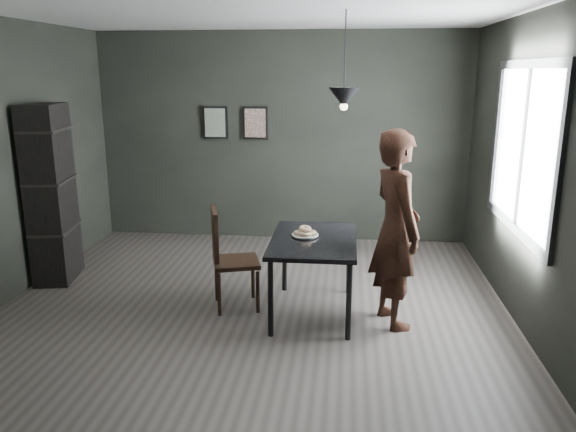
# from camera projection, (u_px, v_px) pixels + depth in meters

# --- Properties ---
(ground) EXTENTS (5.00, 5.00, 0.00)m
(ground) POSITION_uv_depth(u_px,v_px,m) (252.00, 309.00, 5.53)
(ground) COLOR #342F2D
(ground) RESTS_ON ground
(back_wall) EXTENTS (5.00, 0.10, 2.80)m
(back_wall) POSITION_uv_depth(u_px,v_px,m) (281.00, 138.00, 7.59)
(back_wall) COLOR black
(back_wall) RESTS_ON ground
(ceiling) EXTENTS (5.00, 5.00, 0.02)m
(ceiling) POSITION_uv_depth(u_px,v_px,m) (247.00, 9.00, 4.83)
(ceiling) COLOR silver
(ceiling) RESTS_ON ground
(window_assembly) EXTENTS (0.04, 1.96, 1.56)m
(window_assembly) POSITION_uv_depth(u_px,v_px,m) (523.00, 149.00, 5.07)
(window_assembly) COLOR white
(window_assembly) RESTS_ON ground
(cafe_table) EXTENTS (0.80, 1.20, 0.75)m
(cafe_table) POSITION_uv_depth(u_px,v_px,m) (314.00, 246.00, 5.30)
(cafe_table) COLOR black
(cafe_table) RESTS_ON ground
(white_plate) EXTENTS (0.23, 0.23, 0.01)m
(white_plate) POSITION_uv_depth(u_px,v_px,m) (305.00, 236.00, 5.36)
(white_plate) COLOR white
(white_plate) RESTS_ON cafe_table
(donut_pile) EXTENTS (0.22, 0.22, 0.09)m
(donut_pile) POSITION_uv_depth(u_px,v_px,m) (305.00, 232.00, 5.35)
(donut_pile) COLOR beige
(donut_pile) RESTS_ON white_plate
(woman) EXTENTS (0.64, 0.77, 1.81)m
(woman) POSITION_uv_depth(u_px,v_px,m) (396.00, 229.00, 5.04)
(woman) COLOR black
(woman) RESTS_ON ground
(wood_chair) EXTENTS (0.54, 0.54, 1.00)m
(wood_chair) POSITION_uv_depth(u_px,v_px,m) (227.00, 252.00, 5.45)
(wood_chair) COLOR black
(wood_chair) RESTS_ON ground
(shelf_unit) EXTENTS (0.47, 0.70, 1.95)m
(shelf_unit) POSITION_uv_depth(u_px,v_px,m) (51.00, 194.00, 6.13)
(shelf_unit) COLOR black
(shelf_unit) RESTS_ON ground
(pendant_lamp) EXTENTS (0.28, 0.28, 0.86)m
(pendant_lamp) POSITION_uv_depth(u_px,v_px,m) (344.00, 97.00, 5.03)
(pendant_lamp) COLOR black
(pendant_lamp) RESTS_ON ground
(framed_print_left) EXTENTS (0.34, 0.04, 0.44)m
(framed_print_left) POSITION_uv_depth(u_px,v_px,m) (215.00, 123.00, 7.60)
(framed_print_left) COLOR black
(framed_print_left) RESTS_ON ground
(framed_print_right) EXTENTS (0.34, 0.04, 0.44)m
(framed_print_right) POSITION_uv_depth(u_px,v_px,m) (255.00, 123.00, 7.54)
(framed_print_right) COLOR black
(framed_print_right) RESTS_ON ground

